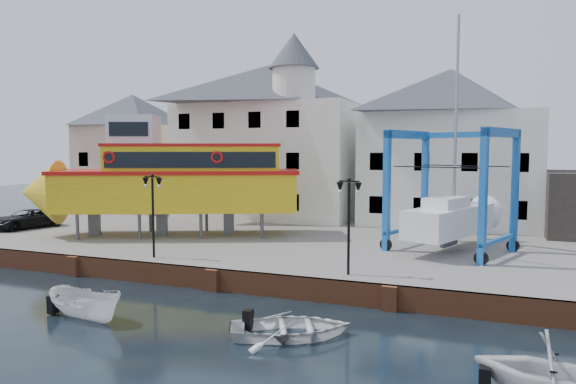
% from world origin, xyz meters
% --- Properties ---
extents(ground, '(140.00, 140.00, 0.00)m').
position_xyz_m(ground, '(0.00, 0.00, 0.00)').
color(ground, black).
rests_on(ground, ground).
extents(hardstanding, '(44.00, 22.00, 1.00)m').
position_xyz_m(hardstanding, '(0.00, 11.00, 0.50)').
color(hardstanding, slate).
rests_on(hardstanding, ground).
extents(quay_wall, '(44.00, 0.47, 1.00)m').
position_xyz_m(quay_wall, '(-0.00, 0.10, 0.50)').
color(quay_wall, brown).
rests_on(quay_wall, ground).
extents(building_pink, '(8.00, 7.00, 10.30)m').
position_xyz_m(building_pink, '(-18.00, 18.00, 6.15)').
color(building_pink, beige).
rests_on(building_pink, hardstanding).
extents(building_white_main, '(14.00, 8.30, 14.00)m').
position_xyz_m(building_white_main, '(-4.87, 18.39, 7.34)').
color(building_white_main, white).
rests_on(building_white_main, hardstanding).
extents(building_white_right, '(12.00, 8.00, 11.20)m').
position_xyz_m(building_white_right, '(9.00, 19.00, 6.60)').
color(building_white_right, white).
rests_on(building_white_right, hardstanding).
extents(lamp_post_left, '(1.12, 0.32, 4.20)m').
position_xyz_m(lamp_post_left, '(-4.00, 1.20, 4.17)').
color(lamp_post_left, black).
rests_on(lamp_post_left, hardstanding).
extents(lamp_post_right, '(1.12, 0.32, 4.20)m').
position_xyz_m(lamp_post_right, '(6.00, 1.20, 4.17)').
color(lamp_post_right, black).
rests_on(lamp_post_right, hardstanding).
extents(tour_boat, '(17.45, 10.55, 7.50)m').
position_xyz_m(tour_boat, '(-7.55, 7.13, 4.54)').
color(tour_boat, '#59595E').
rests_on(tour_boat, hardstanding).
extents(travel_lift, '(7.03, 8.41, 12.41)m').
position_xyz_m(travel_lift, '(10.02, 8.85, 3.08)').
color(travel_lift, '#0E389F').
rests_on(travel_lift, hardstanding).
extents(van, '(3.16, 4.99, 1.28)m').
position_xyz_m(van, '(-17.99, 6.23, 1.64)').
color(van, black).
rests_on(van, hardstanding).
extents(motorboat_a, '(3.68, 1.80, 1.36)m').
position_xyz_m(motorboat_a, '(-2.55, -5.16, 0.00)').
color(motorboat_a, white).
rests_on(motorboat_a, ground).
extents(motorboat_b, '(5.03, 4.48, 0.86)m').
position_xyz_m(motorboat_b, '(5.32, -4.11, 0.00)').
color(motorboat_b, white).
rests_on(motorboat_b, ground).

